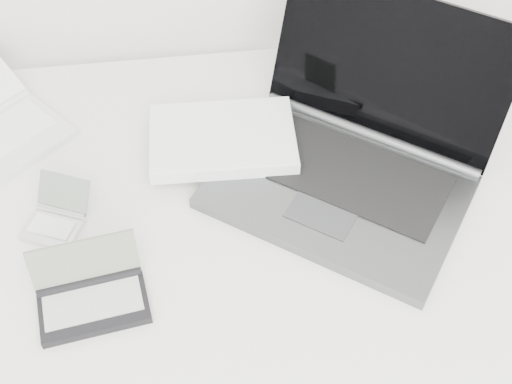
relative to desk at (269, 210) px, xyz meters
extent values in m
cube|color=white|center=(0.00, 0.00, 0.03)|extent=(1.60, 0.80, 0.03)
cube|color=#55585A|center=(0.12, -0.02, 0.06)|extent=(0.52, 0.49, 0.02)
cube|color=black|center=(0.14, 0.02, 0.07)|extent=(0.38, 0.34, 0.00)
cube|color=black|center=(0.23, 0.14, 0.20)|extent=(0.41, 0.33, 0.26)
cylinder|color=#55585A|center=(0.20, 0.10, 0.07)|extent=(0.36, 0.27, 0.03)
cube|color=#3C3E41|center=(0.08, -0.07, 0.07)|extent=(0.14, 0.13, 0.00)
cube|color=white|center=(-0.07, 0.11, 0.08)|extent=(0.27, 0.19, 0.03)
cube|color=white|center=(-0.07, 0.11, 0.10)|extent=(0.27, 0.18, 0.00)
cube|color=white|center=(-0.48, 0.18, 0.05)|extent=(0.27, 0.26, 0.02)
cube|color=silver|center=(-0.38, -0.04, 0.05)|extent=(0.11, 0.10, 0.01)
cube|color=silver|center=(-0.38, -0.04, 0.06)|extent=(0.08, 0.06, 0.00)
cube|color=gray|center=(-0.36, 0.02, 0.09)|extent=(0.10, 0.08, 0.06)
cylinder|color=silver|center=(-0.37, 0.00, 0.06)|extent=(0.09, 0.05, 0.01)
cube|color=black|center=(-0.31, -0.20, 0.05)|extent=(0.18, 0.11, 0.02)
cube|color=#A0A0A0|center=(-0.31, -0.20, 0.06)|extent=(0.16, 0.08, 0.00)
cube|color=slate|center=(-0.32, -0.14, 0.10)|extent=(0.17, 0.06, 0.08)
cylinder|color=black|center=(-0.31, -0.16, 0.06)|extent=(0.17, 0.04, 0.02)
camera|label=1|loc=(-0.12, -0.79, 1.03)|focal=50.00mm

